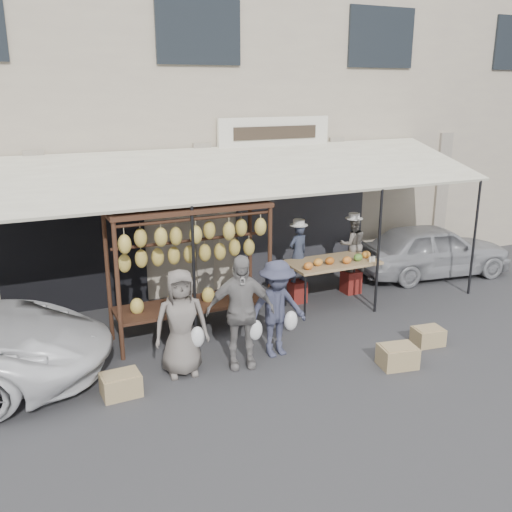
# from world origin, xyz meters

# --- Properties ---
(ground_plane) EXTENTS (90.00, 90.00, 0.00)m
(ground_plane) POSITION_xyz_m (0.00, 0.00, 0.00)
(ground_plane) COLOR #2D2D30
(shophouse) EXTENTS (24.00, 6.15, 7.30)m
(shophouse) POSITION_xyz_m (-0.00, 6.50, 3.65)
(shophouse) COLOR #B2A68B
(shophouse) RESTS_ON ground_plane
(awning) EXTENTS (10.00, 2.35, 2.92)m
(awning) POSITION_xyz_m (0.01, 2.28, 2.57)
(awning) COLOR #E9E6C7
(awning) RESTS_ON ground_plane
(banana_rack) EXTENTS (2.60, 0.90, 2.24)m
(banana_rack) POSITION_xyz_m (-0.93, 1.51, 1.57)
(banana_rack) COLOR #43281A
(banana_rack) RESTS_ON ground_plane
(produce_table) EXTENTS (1.70, 0.90, 1.04)m
(produce_table) POSITION_xyz_m (1.90, 1.69, 0.87)
(produce_table) COLOR #9A8154
(produce_table) RESTS_ON ground_plane
(vendor_left) EXTENTS (0.46, 0.35, 1.14)m
(vendor_left) POSITION_xyz_m (1.43, 2.19, 0.99)
(vendor_left) COLOR #31384D
(vendor_left) RESTS_ON stool_left
(vendor_right) EXTENTS (0.63, 0.54, 1.11)m
(vendor_right) POSITION_xyz_m (2.67, 2.21, 1.02)
(vendor_right) COLOR slate
(vendor_right) RESTS_ON stool_right
(customer_left) EXTENTS (0.83, 0.60, 1.58)m
(customer_left) POSITION_xyz_m (-1.47, 0.37, 0.79)
(customer_left) COLOR #6C645D
(customer_left) RESTS_ON ground_plane
(customer_mid) EXTENTS (1.08, 0.66, 1.72)m
(customer_mid) POSITION_xyz_m (-0.61, 0.24, 0.86)
(customer_mid) COLOR gray
(customer_mid) RESTS_ON ground_plane
(customer_right) EXTENTS (1.02, 0.63, 1.53)m
(customer_right) POSITION_xyz_m (0.04, 0.33, 0.77)
(customer_right) COLOR #383A50
(customer_right) RESTS_ON ground_plane
(stool_left) EXTENTS (0.37, 0.37, 0.42)m
(stool_left) POSITION_xyz_m (1.43, 2.19, 0.21)
(stool_left) COLOR maroon
(stool_left) RESTS_ON ground_plane
(stool_right) EXTENTS (0.38, 0.38, 0.46)m
(stool_right) POSITION_xyz_m (2.67, 2.21, 0.23)
(stool_right) COLOR maroon
(stool_right) RESTS_ON ground_plane
(crate_near_a) EXTENTS (0.60, 0.50, 0.32)m
(crate_near_a) POSITION_xyz_m (1.50, -0.77, 0.16)
(crate_near_a) COLOR tan
(crate_near_a) RESTS_ON ground_plane
(crate_near_b) EXTENTS (0.51, 0.41, 0.28)m
(crate_near_b) POSITION_xyz_m (2.43, -0.37, 0.14)
(crate_near_b) COLOR tan
(crate_near_b) RESTS_ON ground_plane
(crate_far) EXTENTS (0.53, 0.41, 0.31)m
(crate_far) POSITION_xyz_m (-2.42, 0.12, 0.15)
(crate_far) COLOR tan
(crate_far) RESTS_ON ground_plane
(sedan) EXTENTS (3.58, 1.84, 1.17)m
(sedan) POSITION_xyz_m (4.92, 2.41, 0.58)
(sedan) COLOR #A1A2A7
(sedan) RESTS_ON ground_plane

